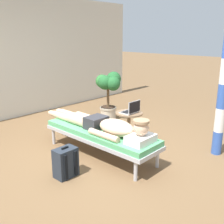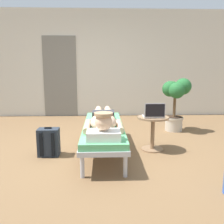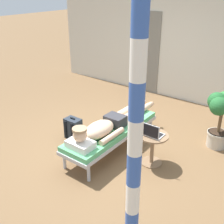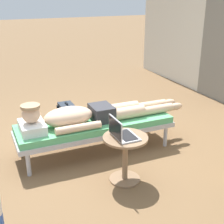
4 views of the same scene
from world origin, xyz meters
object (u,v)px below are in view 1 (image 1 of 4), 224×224
Objects in this scene: lounge_chair at (100,134)px; potted_plant at (109,89)px; side_table at (129,122)px; backpack at (65,163)px; laptop at (131,110)px; person_reclining at (105,125)px.

potted_plant is (1.43, 1.18, 0.34)m from lounge_chair.
potted_plant reaches higher than side_table.
side_table is at bearing 3.80° from lounge_chair.
lounge_chair is at bearing 9.90° from backpack.
laptop is (0.76, -0.00, 0.24)m from lounge_chair.
laptop is (0.76, 0.11, 0.06)m from person_reclining.
potted_plant reaches higher than lounge_chair.
potted_plant is at bearing 60.44° from laptop.
side_table is 1.35m from potted_plant.
side_table is at bearing 6.93° from backpack.
laptop reaches higher than backpack.
side_table is at bearing 11.85° from person_reclining.
side_table is 0.49× the size of potted_plant.
side_table reaches higher than backpack.
backpack is (-0.79, -0.14, -0.15)m from lounge_chair.
laptop is at bearing -119.56° from potted_plant.
lounge_chair is 1.88m from potted_plant.
person_reclining is 1.93m from potted_plant.
person_reclining is at bearing -171.89° from laptop.
lounge_chair is 6.45× the size of laptop.
person_reclining is 0.77m from laptop.
backpack is (-1.56, -0.19, -0.16)m from side_table.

